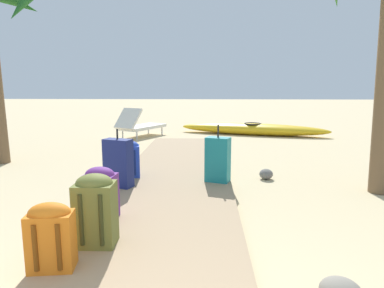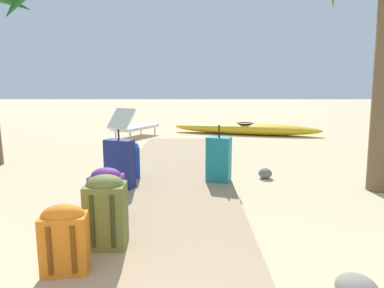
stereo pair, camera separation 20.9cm
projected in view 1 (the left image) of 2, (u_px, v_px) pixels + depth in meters
name	position (u px, v px, depth m)	size (l,w,h in m)	color
ground_plane	(166.00, 208.00, 4.01)	(60.00, 60.00, 0.00)	#D1BA8C
boardwalk	(173.00, 185.00, 4.78)	(1.61, 7.92, 0.08)	tan
backpack_blue	(129.00, 158.00, 5.03)	(0.33, 0.28, 0.53)	#2847B7
backpack_orange	(51.00, 235.00, 2.50)	(0.34, 0.25, 0.50)	orange
suitcase_navy	(118.00, 163.00, 4.53)	(0.40, 0.29, 0.77)	navy
backpack_olive	(95.00, 208.00, 2.88)	(0.33, 0.28, 0.61)	olive
backpack_purple	(101.00, 192.00, 3.45)	(0.33, 0.26, 0.53)	#6B2D84
suitcase_teal	(218.00, 160.00, 4.78)	(0.37, 0.29, 0.80)	#197A7F
lounge_chair	(139.00, 125.00, 9.37)	(1.24, 1.63, 0.80)	white
kayak	(253.00, 129.00, 9.87)	(4.24, 1.82, 0.33)	gold
rock_right_near	(266.00, 174.00, 5.23)	(0.20, 0.21, 0.15)	slate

